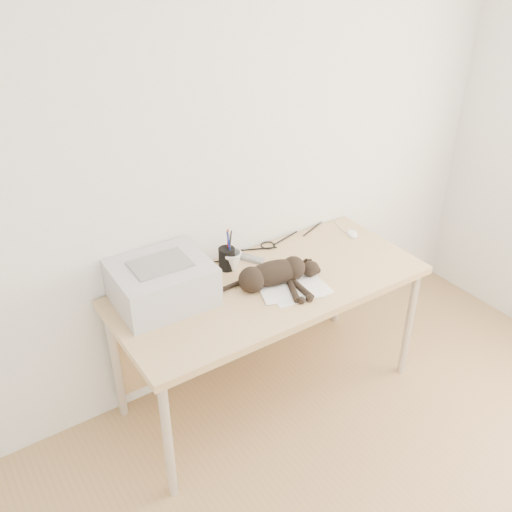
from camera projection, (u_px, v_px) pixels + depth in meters
wall_back at (230, 156)px, 2.83m from camera, size 3.50×0.00×3.50m
desk at (261, 296)px, 3.00m from camera, size 1.60×0.70×0.74m
printer at (162, 282)px, 2.69m from camera, size 0.46×0.39×0.21m
papers at (294, 289)px, 2.81m from camera, size 0.37×0.30×0.01m
cat at (271, 275)px, 2.82m from camera, size 0.58×0.34×0.13m
mug at (232, 260)px, 2.96m from camera, size 0.14×0.14×0.10m
pen_cup at (227, 258)px, 2.95m from camera, size 0.09×0.09×0.22m
remote_grey at (248, 258)px, 3.05m from camera, size 0.13×0.17×0.02m
remote_black at (282, 272)px, 2.93m from camera, size 0.11×0.17×0.02m
mouse at (352, 232)px, 3.29m from camera, size 0.09×0.12×0.03m
cable_tangle at (238, 256)px, 3.08m from camera, size 1.36×0.08×0.01m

